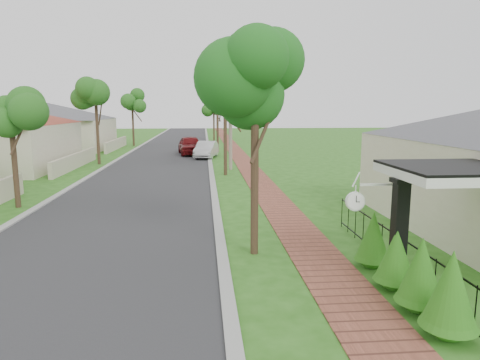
{
  "coord_description": "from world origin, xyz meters",
  "views": [
    {
      "loc": [
        0.18,
        -9.98,
        4.03
      ],
      "look_at": [
        1.47,
        5.11,
        1.5
      ],
      "focal_mm": 32.0,
      "sensor_mm": 36.0,
      "label": 1
    }
  ],
  "objects_px": {
    "parked_car_red": "(190,145)",
    "near_tree": "(255,87)",
    "parked_car_white": "(206,150)",
    "porch_post": "(398,239)",
    "station_clock": "(357,200)",
    "utility_pole": "(230,115)"
  },
  "relations": [
    {
      "from": "parked_car_red",
      "to": "utility_pole",
      "type": "distance_m",
      "value": 10.62
    },
    {
      "from": "porch_post",
      "to": "near_tree",
      "type": "xyz_separation_m",
      "value": [
        -2.99,
        2.5,
        3.48
      ]
    },
    {
      "from": "porch_post",
      "to": "parked_car_red",
      "type": "xyz_separation_m",
      "value": [
        -5.55,
        29.15,
        -0.3
      ]
    },
    {
      "from": "porch_post",
      "to": "near_tree",
      "type": "height_order",
      "value": "near_tree"
    },
    {
      "from": "porch_post",
      "to": "utility_pole",
      "type": "relative_size",
      "value": 0.35
    },
    {
      "from": "porch_post",
      "to": "parked_car_white",
      "type": "xyz_separation_m",
      "value": [
        -4.15,
        26.4,
        -0.44
      ]
    },
    {
      "from": "near_tree",
      "to": "station_clock",
      "type": "relative_size",
      "value": 5.38
    },
    {
      "from": "parked_car_white",
      "to": "parked_car_red",
      "type": "bearing_deg",
      "value": 127.75
    },
    {
      "from": "porch_post",
      "to": "near_tree",
      "type": "relative_size",
      "value": 0.44
    },
    {
      "from": "porch_post",
      "to": "parked_car_red",
      "type": "height_order",
      "value": "porch_post"
    },
    {
      "from": "near_tree",
      "to": "station_clock",
      "type": "height_order",
      "value": "near_tree"
    },
    {
      "from": "utility_pole",
      "to": "station_clock",
      "type": "height_order",
      "value": "utility_pole"
    },
    {
      "from": "parked_car_red",
      "to": "station_clock",
      "type": "height_order",
      "value": "station_clock"
    },
    {
      "from": "parked_car_red",
      "to": "utility_pole",
      "type": "relative_size",
      "value": 0.68
    },
    {
      "from": "parked_car_white",
      "to": "porch_post",
      "type": "bearing_deg",
      "value": -70.31
    },
    {
      "from": "parked_car_red",
      "to": "near_tree",
      "type": "xyz_separation_m",
      "value": [
        2.56,
        -26.65,
        3.78
      ]
    },
    {
      "from": "near_tree",
      "to": "station_clock",
      "type": "xyz_separation_m",
      "value": [
        2.12,
        -2.1,
        -2.65
      ]
    },
    {
      "from": "parked_car_red",
      "to": "station_clock",
      "type": "bearing_deg",
      "value": -88.2
    },
    {
      "from": "porch_post",
      "to": "near_tree",
      "type": "bearing_deg",
      "value": 140.08
    },
    {
      "from": "porch_post",
      "to": "utility_pole",
      "type": "bearing_deg",
      "value": 97.62
    },
    {
      "from": "porch_post",
      "to": "utility_pole",
      "type": "distance_m",
      "value": 19.68
    },
    {
      "from": "parked_car_white",
      "to": "near_tree",
      "type": "xyz_separation_m",
      "value": [
        1.16,
        -23.9,
        3.92
      ]
    }
  ]
}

